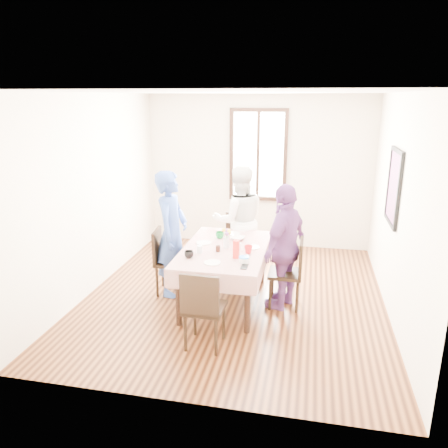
{
  "coord_description": "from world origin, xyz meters",
  "views": [
    {
      "loc": [
        0.96,
        -5.37,
        2.65
      ],
      "look_at": [
        -0.1,
        -0.27,
        1.1
      ],
      "focal_mm": 34.55,
      "sensor_mm": 36.0,
      "label": 1
    }
  ],
  "objects_px": {
    "chair_right": "(285,273)",
    "chair_far": "(239,244)",
    "dining_table": "(225,275)",
    "chair_left": "(171,261)",
    "person_far": "(239,220)",
    "person_left": "(172,234)",
    "chair_near": "(205,308)",
    "person_right": "(285,247)"
  },
  "relations": [
    {
      "from": "chair_left",
      "to": "person_far",
      "type": "bearing_deg",
      "value": 132.86
    },
    {
      "from": "chair_near",
      "to": "chair_right",
      "type": "bearing_deg",
      "value": 57.26
    },
    {
      "from": "dining_table",
      "to": "person_left",
      "type": "xyz_separation_m",
      "value": [
        -0.77,
        0.15,
        0.49
      ]
    },
    {
      "from": "chair_far",
      "to": "person_right",
      "type": "height_order",
      "value": "person_right"
    },
    {
      "from": "chair_right",
      "to": "chair_far",
      "type": "distance_m",
      "value": 1.29
    },
    {
      "from": "chair_near",
      "to": "person_left",
      "type": "xyz_separation_m",
      "value": [
        -0.77,
        1.23,
        0.41
      ]
    },
    {
      "from": "chair_left",
      "to": "person_right",
      "type": "bearing_deg",
      "value": 80.02
    },
    {
      "from": "chair_far",
      "to": "chair_right",
      "type": "bearing_deg",
      "value": 118.32
    },
    {
      "from": "person_far",
      "to": "person_right",
      "type": "height_order",
      "value": "person_far"
    },
    {
      "from": "person_left",
      "to": "person_right",
      "type": "xyz_separation_m",
      "value": [
        1.53,
        -0.1,
        -0.05
      ]
    },
    {
      "from": "chair_near",
      "to": "person_right",
      "type": "height_order",
      "value": "person_right"
    },
    {
      "from": "person_far",
      "to": "person_right",
      "type": "distance_m",
      "value": 1.27
    },
    {
      "from": "person_left",
      "to": "chair_left",
      "type": "bearing_deg",
      "value": 92.61
    },
    {
      "from": "chair_far",
      "to": "dining_table",
      "type": "bearing_deg",
      "value": 80.95
    },
    {
      "from": "person_left",
      "to": "person_far",
      "type": "xyz_separation_m",
      "value": [
        0.77,
        0.91,
        -0.02
      ]
    },
    {
      "from": "chair_far",
      "to": "person_far",
      "type": "distance_m",
      "value": 0.38
    },
    {
      "from": "dining_table",
      "to": "chair_left",
      "type": "height_order",
      "value": "chair_left"
    },
    {
      "from": "dining_table",
      "to": "chair_right",
      "type": "xyz_separation_m",
      "value": [
        0.79,
        0.05,
        0.08
      ]
    },
    {
      "from": "chair_far",
      "to": "person_far",
      "type": "relative_size",
      "value": 0.54
    },
    {
      "from": "person_left",
      "to": "person_right",
      "type": "relative_size",
      "value": 1.06
    },
    {
      "from": "chair_near",
      "to": "dining_table",
      "type": "bearing_deg",
      "value": 92.15
    },
    {
      "from": "dining_table",
      "to": "chair_right",
      "type": "height_order",
      "value": "chair_right"
    },
    {
      "from": "chair_left",
      "to": "person_far",
      "type": "height_order",
      "value": "person_far"
    },
    {
      "from": "chair_far",
      "to": "person_far",
      "type": "height_order",
      "value": "person_far"
    },
    {
      "from": "chair_near",
      "to": "person_left",
      "type": "relative_size",
      "value": 0.53
    },
    {
      "from": "dining_table",
      "to": "person_right",
      "type": "xyz_separation_m",
      "value": [
        0.77,
        0.05,
        0.44
      ]
    },
    {
      "from": "dining_table",
      "to": "chair_right",
      "type": "relative_size",
      "value": 1.72
    },
    {
      "from": "person_far",
      "to": "chair_left",
      "type": "bearing_deg",
      "value": 29.16
    },
    {
      "from": "dining_table",
      "to": "chair_left",
      "type": "xyz_separation_m",
      "value": [
        -0.79,
        0.15,
        0.08
      ]
    },
    {
      "from": "person_far",
      "to": "chair_right",
      "type": "bearing_deg",
      "value": 107.82
    },
    {
      "from": "chair_far",
      "to": "person_right",
      "type": "xyz_separation_m",
      "value": [
        0.77,
        -1.03,
        0.36
      ]
    },
    {
      "from": "chair_right",
      "to": "chair_far",
      "type": "bearing_deg",
      "value": 37.19
    },
    {
      "from": "chair_right",
      "to": "dining_table",
      "type": "bearing_deg",
      "value": 93.39
    },
    {
      "from": "chair_right",
      "to": "chair_near",
      "type": "xyz_separation_m",
      "value": [
        -0.79,
        -1.13,
        0.0
      ]
    },
    {
      "from": "chair_near",
      "to": "person_far",
      "type": "distance_m",
      "value": 2.17
    },
    {
      "from": "chair_right",
      "to": "person_right",
      "type": "relative_size",
      "value": 0.56
    },
    {
      "from": "chair_left",
      "to": "person_left",
      "type": "height_order",
      "value": "person_left"
    },
    {
      "from": "person_right",
      "to": "chair_near",
      "type": "bearing_deg",
      "value": -10.93
    },
    {
      "from": "person_left",
      "to": "chair_near",
      "type": "bearing_deg",
      "value": -145.41
    },
    {
      "from": "dining_table",
      "to": "chair_far",
      "type": "relative_size",
      "value": 1.72
    },
    {
      "from": "person_left",
      "to": "person_far",
      "type": "height_order",
      "value": "person_left"
    },
    {
      "from": "chair_far",
      "to": "person_left",
      "type": "relative_size",
      "value": 0.53
    }
  ]
}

